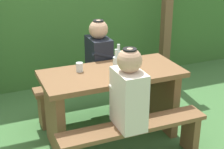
% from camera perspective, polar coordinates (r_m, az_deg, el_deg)
% --- Properties ---
extents(ground_plane, '(12.00, 12.00, 0.00)m').
position_cam_1_polar(ground_plane, '(3.73, -0.00, -10.31)').
color(ground_plane, '#42733C').
extents(hedge_backdrop, '(6.40, 0.80, 1.73)m').
position_cam_1_polar(hedge_backdrop, '(5.13, -8.50, 9.19)').
color(hedge_backdrop, '#3A6D2E').
rests_on(hedge_backdrop, ground_plane).
extents(pergola_post_right, '(0.12, 0.12, 2.09)m').
position_cam_1_polar(pergola_post_right, '(4.95, 9.14, 10.76)').
color(pergola_post_right, brown).
rests_on(pergola_post_right, ground_plane).
extents(picnic_table, '(1.40, 0.64, 0.75)m').
position_cam_1_polar(picnic_table, '(3.48, -0.00, -3.19)').
color(picnic_table, brown).
rests_on(picnic_table, ground_plane).
extents(bench_near, '(1.40, 0.24, 0.43)m').
position_cam_1_polar(bench_near, '(3.17, 3.61, -10.14)').
color(bench_near, brown).
rests_on(bench_near, ground_plane).
extents(bench_far, '(1.40, 0.24, 0.43)m').
position_cam_1_polar(bench_far, '(4.00, -2.82, -2.85)').
color(bench_far, brown).
rests_on(bench_far, ground_plane).
extents(person_white_shirt, '(0.25, 0.35, 0.72)m').
position_cam_1_polar(person_white_shirt, '(2.93, 2.79, -2.84)').
color(person_white_shirt, silver).
rests_on(person_white_shirt, bench_near).
extents(person_black_coat, '(0.25, 0.35, 0.72)m').
position_cam_1_polar(person_black_coat, '(3.84, -2.19, 3.39)').
color(person_black_coat, black).
rests_on(person_black_coat, bench_far).
extents(drinking_glass, '(0.07, 0.07, 0.09)m').
position_cam_1_polar(drinking_glass, '(3.38, -5.41, 1.24)').
color(drinking_glass, silver).
rests_on(drinking_glass, picnic_table).
extents(bottle_left, '(0.06, 0.06, 0.25)m').
position_cam_1_polar(bottle_left, '(3.42, 1.07, 2.59)').
color(bottle_left, silver).
rests_on(bottle_left, picnic_table).
extents(bottle_right, '(0.07, 0.07, 0.25)m').
position_cam_1_polar(bottle_right, '(3.28, 0.71, 1.67)').
color(bottle_right, silver).
rests_on(bottle_right, picnic_table).
extents(cell_phone, '(0.13, 0.16, 0.01)m').
position_cam_1_polar(cell_phone, '(3.39, 3.75, 0.62)').
color(cell_phone, black).
rests_on(cell_phone, picnic_table).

